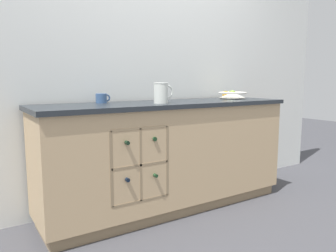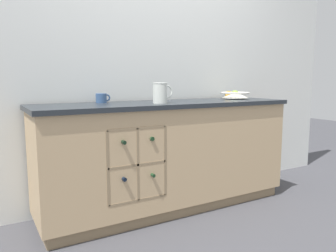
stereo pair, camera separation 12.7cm
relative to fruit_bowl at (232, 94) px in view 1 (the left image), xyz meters
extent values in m
plane|color=#424247|center=(-0.79, -0.07, -0.96)|extent=(14.00, 14.00, 0.00)
cube|color=silver|center=(-0.79, 0.28, 0.32)|extent=(4.55, 0.06, 2.55)
cube|color=#8B7354|center=(-0.79, -0.07, -0.91)|extent=(2.09, 0.49, 0.09)
cube|color=tan|center=(-0.79, -0.07, -0.47)|extent=(2.15, 0.55, 0.79)
cube|color=#23282D|center=(-0.79, -0.07, -0.06)|extent=(2.19, 0.59, 0.03)
cube|color=#8B7354|center=(-1.20, -0.25, -0.46)|extent=(0.45, 0.01, 0.53)
cube|color=#8B7354|center=(-1.42, -0.30, -0.46)|extent=(0.02, 0.10, 0.53)
cube|color=#8B7354|center=(-0.97, -0.30, -0.46)|extent=(0.02, 0.10, 0.53)
cube|color=#8B7354|center=(-1.20, -0.30, -0.73)|extent=(0.45, 0.10, 0.02)
cube|color=#8B7354|center=(-1.20, -0.30, -0.46)|extent=(0.45, 0.10, 0.02)
cube|color=#8B7354|center=(-1.20, -0.30, -0.20)|extent=(0.45, 0.10, 0.02)
cube|color=#8B7354|center=(-1.20, -0.30, -0.46)|extent=(0.02, 0.10, 0.53)
cylinder|color=black|center=(-1.31, -0.19, -0.55)|extent=(0.08, 0.20, 0.08)
cylinder|color=black|center=(-1.31, -0.33, -0.55)|extent=(0.03, 0.08, 0.03)
cylinder|color=#19381E|center=(-1.08, -0.19, -0.55)|extent=(0.07, 0.20, 0.07)
cylinder|color=#19381E|center=(-1.08, -0.33, -0.55)|extent=(0.03, 0.09, 0.03)
cylinder|color=black|center=(-1.31, -0.18, -0.28)|extent=(0.07, 0.22, 0.07)
cylinder|color=black|center=(-1.31, -0.33, -0.28)|extent=(0.03, 0.09, 0.03)
cylinder|color=#19381E|center=(-1.08, -0.17, -0.28)|extent=(0.08, 0.21, 0.08)
cylinder|color=#19381E|center=(-1.08, -0.32, -0.28)|extent=(0.03, 0.09, 0.03)
cylinder|color=silver|center=(0.00, 0.00, -0.04)|extent=(0.12, 0.12, 0.01)
cone|color=silver|center=(0.00, 0.00, 0.00)|extent=(0.25, 0.25, 0.06)
torus|color=silver|center=(0.00, 0.00, 0.01)|extent=(0.27, 0.27, 0.02)
sphere|color=#7FA838|center=(0.00, 0.00, 0.00)|extent=(0.08, 0.08, 0.08)
sphere|color=gold|center=(-0.04, 0.05, 0.00)|extent=(0.07, 0.07, 0.07)
cylinder|color=silver|center=(-0.92, -0.17, 0.04)|extent=(0.11, 0.11, 0.16)
torus|color=silver|center=(-0.92, -0.17, 0.11)|extent=(0.12, 0.12, 0.01)
torus|color=silver|center=(-0.86, -0.17, 0.05)|extent=(0.11, 0.01, 0.11)
cylinder|color=#385684|center=(-1.30, 0.11, 0.00)|extent=(0.09, 0.09, 0.08)
torus|color=#385684|center=(-1.25, 0.11, 0.00)|extent=(0.06, 0.01, 0.06)
camera|label=1|loc=(-2.26, -2.35, 0.14)|focal=35.00mm
camera|label=2|loc=(-2.15, -2.42, 0.14)|focal=35.00mm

